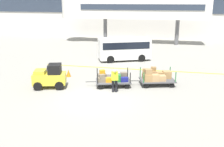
{
  "coord_description": "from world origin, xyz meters",
  "views": [
    {
      "loc": [
        4.1,
        -13.78,
        5.62
      ],
      "look_at": [
        0.57,
        2.15,
        0.9
      ],
      "focal_mm": 41.08,
      "sensor_mm": 36.0,
      "label": 1
    }
  ],
  "objects": [
    {
      "name": "ground_plane",
      "position": [
        0.0,
        0.0,
        0.0
      ],
      "size": [
        120.0,
        120.0,
        0.0
      ],
      "primitive_type": "plane",
      "color": "gray"
    },
    {
      "name": "jet_bridge",
      "position": [
        -1.34,
        19.99,
        4.48
      ],
      "size": [
        19.2,
        3.0,
        5.81
      ],
      "color": "silver",
      "rests_on": "ground_plane"
    },
    {
      "name": "terminal_building",
      "position": [
        0.0,
        25.98,
        4.66
      ],
      "size": [
        60.53,
        2.51,
        9.31
      ],
      "color": "beige",
      "rests_on": "ground_plane"
    },
    {
      "name": "baggage_cart_middle",
      "position": [
        3.4,
        3.08,
        0.59
      ],
      "size": [
        3.08,
        2.0,
        1.23
      ],
      "color": "#4C4C4F",
      "rests_on": "ground_plane"
    },
    {
      "name": "baggage_tug",
      "position": [
        -3.36,
        1.04,
        0.75
      ],
      "size": [
        2.33,
        1.72,
        1.58
      ],
      "color": "gold",
      "rests_on": "ground_plane"
    },
    {
      "name": "baggage_handler",
      "position": [
        0.98,
        1.06,
        0.87
      ],
      "size": [
        0.5,
        0.51,
        1.56
      ],
      "color": "black",
      "rests_on": "ground_plane"
    },
    {
      "name": "safety_cone_near",
      "position": [
        -3.14,
        3.66,
        0.28
      ],
      "size": [
        0.36,
        0.36,
        0.55
      ],
      "primitive_type": "cone",
      "color": "orange",
      "rests_on": "ground_plane"
    },
    {
      "name": "apron_lead_line",
      "position": [
        3.7,
        6.86,
        0.0
      ],
      "size": [
        20.22,
        0.37,
        0.01
      ],
      "primitive_type": "cube",
      "rotation": [
        0.0,
        0.0,
        0.01
      ],
      "color": "yellow",
      "rests_on": "ground_plane"
    },
    {
      "name": "shuttle_van",
      "position": [
        0.02,
        9.98,
        1.23
      ],
      "size": [
        5.16,
        3.64,
        2.1
      ],
      "color": "white",
      "rests_on": "ground_plane"
    },
    {
      "name": "baggage_cart_lead",
      "position": [
        0.58,
        2.23,
        0.52
      ],
      "size": [
        3.08,
        2.0,
        1.1
      ],
      "color": "#4C4C4F",
      "rests_on": "ground_plane"
    }
  ]
}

